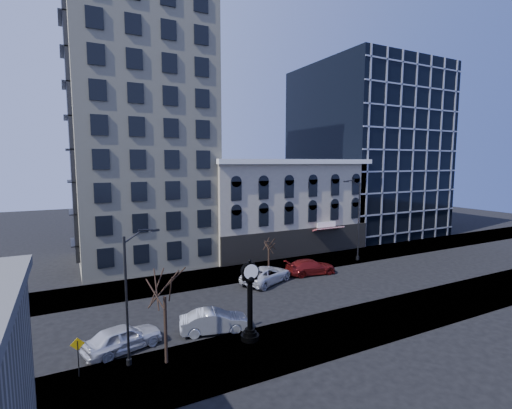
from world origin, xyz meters
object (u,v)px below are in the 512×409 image
street_clock (250,304)px  street_lamp_near (135,261)px  car_near_b (214,321)px  warning_sign (78,350)px  car_near_a (123,338)px

street_clock → street_lamp_near: 8.12m
street_clock → car_near_b: size_ratio=1.14×
warning_sign → car_near_b: 9.09m
car_near_a → street_lamp_near: bearing=-179.4°
street_clock → street_lamp_near: street_lamp_near is taller
street_lamp_near → warning_sign: size_ratio=3.58×
warning_sign → car_near_b: (8.84, 1.93, -0.89)m
street_clock → warning_sign: (-10.49, 0.44, -0.94)m
car_near_b → street_clock: bearing=-131.7°
street_clock → car_near_b: street_clock is taller
street_clock → warning_sign: 10.54m
street_lamp_near → warning_sign: 5.66m
street_clock → warning_sign: bearing=-178.1°
street_clock → warning_sign: street_clock is taller
street_lamp_near → car_near_a: street_lamp_near is taller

